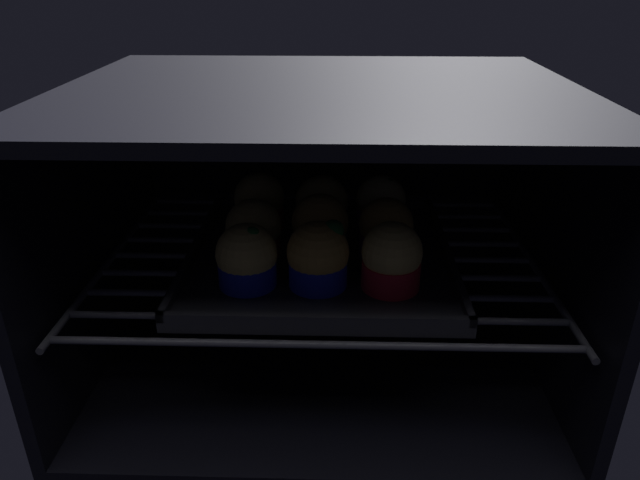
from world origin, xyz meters
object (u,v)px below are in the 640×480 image
Objects in this scene: muffin_row0_col0 at (247,259)px; muffin_row1_col2 at (386,230)px; muffin_row1_col1 at (318,227)px; muffin_row2_col0 at (259,203)px; baking_tray at (320,257)px; muffin_row2_col2 at (381,205)px; muffin_row2_col1 at (322,206)px; muffin_row1_col0 at (254,231)px; muffin_row0_col1 at (322,257)px; muffin_row0_col2 at (392,259)px.

muffin_row0_col0 is 17.79cm from muffin_row1_col2.
muffin_row1_col1 is 11.33cm from muffin_row2_col0.
muffin_row2_col0 reaches higher than baking_tray.
muffin_row2_col2 is (7.94, 7.77, 3.99)cm from baking_tray.
muffin_row2_col2 is (7.89, -0.15, 0.24)cm from muffin_row2_col1.
muffin_row2_col1 is (8.23, 8.00, 0.19)cm from muffin_row1_col0.
muffin_row1_col0 is 0.92× the size of muffin_row1_col1.
muffin_row0_col1 is at bearing -88.66° from muffin_row2_col1.
muffin_row2_col2 is at bearing -1.32° from muffin_row2_col0.
muffin_row2_col0 reaches higher than muffin_row0_col0.
muffin_row0_col1 is at bearing -115.88° from muffin_row2_col2.
muffin_row1_col2 reaches higher than muffin_row0_col0.
muffin_row1_col1 is (7.65, 8.22, 0.30)cm from muffin_row0_col0.
muffin_row0_col0 is 0.98× the size of muffin_row1_col2.
baking_tray is 4.42× the size of muffin_row0_col0.
baking_tray is 11.75cm from muffin_row0_col0.
muffin_row2_col1 reaches higher than muffin_row1_col0.
baking_tray is at bearing -135.60° from muffin_row2_col2.
muffin_row1_col0 is (-8.18, -0.07, 3.55)cm from baking_tray.
muffin_row1_col0 is at bearing -179.91° from muffin_row1_col2.
muffin_row1_col1 reaches higher than muffin_row1_col2.
muffin_row0_col2 reaches higher than muffin_row1_col0.
muffin_row0_col2 is at bearing -89.37° from muffin_row2_col2.
muffin_row0_col0 is 22.26cm from muffin_row2_col2.
muffin_row1_col0 is 0.93× the size of muffin_row2_col0.
muffin_row1_col1 is at bearing 177.25° from muffin_row1_col2.
muffin_row1_col2 is at bearing 90.27° from muffin_row0_col2.
muffin_row0_col2 is 1.04× the size of muffin_row2_col1.
baking_tray is at bearing -54.82° from muffin_row1_col1.
muffin_row2_col0 is 1.01× the size of muffin_row2_col2.
muffin_row1_col1 is 11.05cm from muffin_row2_col2.
muffin_row2_col1 is at bearing 63.28° from muffin_row0_col0.
muffin_row0_col2 reaches higher than muffin_row1_col2.
muffin_row1_col2 is 18.47cm from muffin_row2_col0.
muffin_row2_col0 is at bearing 136.08° from baking_tray.
muffin_row1_col0 is 8.24cm from muffin_row2_col0.
baking_tray is 8.93cm from muffin_row1_col2.
muffin_row0_col2 is 1.04× the size of muffin_row1_col2.
muffin_row2_col0 is (-0.57, 16.02, 0.24)cm from muffin_row0_col0.
muffin_row2_col2 is at bearing 44.63° from muffin_row0_col0.
muffin_row0_col1 is 1.02× the size of muffin_row2_col2.
baking_tray is 8.92cm from muffin_row1_col0.
muffin_row1_col2 is 11.32cm from muffin_row2_col1.
muffin_row0_col0 is at bearing -87.94° from muffin_row1_col0.
muffin_row2_col1 is at bearing 44.19° from muffin_row1_col0.
muffin_row2_col0 is 1.03× the size of muffin_row2_col1.
muffin_row0_col1 is 15.68cm from muffin_row2_col1.
muffin_row0_col0 is 0.96× the size of muffin_row2_col2.
muffin_row2_col1 is at bearing 178.90° from muffin_row2_col2.
muffin_row1_col1 and muffin_row2_col0 have the same top height.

